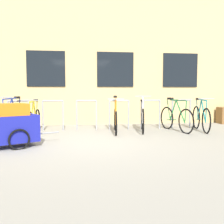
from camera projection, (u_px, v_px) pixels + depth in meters
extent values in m
plane|color=gray|center=(83.00, 142.00, 5.90)|extent=(42.00, 42.00, 0.00)
cube|color=tan|center=(81.00, 41.00, 11.68)|extent=(28.00, 5.82, 6.94)
cube|color=black|center=(46.00, 69.00, 8.74)|extent=(1.30, 0.04, 1.22)
cube|color=black|center=(115.00, 69.00, 9.04)|extent=(1.30, 0.04, 1.22)
cube|color=black|center=(180.00, 70.00, 9.34)|extent=(1.30, 0.04, 1.22)
cylinder|color=gray|center=(8.00, 116.00, 7.48)|extent=(0.05, 0.05, 0.89)
cylinder|color=gray|center=(29.00, 116.00, 7.55)|extent=(0.05, 0.05, 0.89)
cylinder|color=gray|center=(18.00, 101.00, 7.48)|extent=(0.59, 0.05, 0.05)
cylinder|color=gray|center=(43.00, 116.00, 7.60)|extent=(0.05, 0.05, 0.89)
cylinder|color=gray|center=(63.00, 116.00, 7.67)|extent=(0.05, 0.05, 0.89)
cylinder|color=gray|center=(53.00, 101.00, 7.60)|extent=(0.59, 0.05, 0.05)
cylinder|color=gray|center=(77.00, 115.00, 7.72)|extent=(0.05, 0.05, 0.89)
cylinder|color=gray|center=(96.00, 115.00, 7.80)|extent=(0.05, 0.05, 0.89)
cylinder|color=gray|center=(87.00, 101.00, 7.73)|extent=(0.59, 0.05, 0.05)
cylinder|color=gray|center=(110.00, 115.00, 7.85)|extent=(0.05, 0.05, 0.89)
cylinder|color=gray|center=(129.00, 115.00, 7.92)|extent=(0.05, 0.05, 0.89)
cylinder|color=gray|center=(119.00, 101.00, 7.85)|extent=(0.59, 0.05, 0.05)
cylinder|color=gray|center=(141.00, 115.00, 7.97)|extent=(0.05, 0.05, 0.89)
cylinder|color=gray|center=(160.00, 115.00, 8.05)|extent=(0.05, 0.05, 0.89)
cylinder|color=gray|center=(151.00, 100.00, 7.97)|extent=(0.59, 0.05, 0.05)
cylinder|color=gray|center=(172.00, 114.00, 8.10)|extent=(0.05, 0.05, 0.89)
cylinder|color=gray|center=(190.00, 114.00, 8.17)|extent=(0.05, 0.05, 0.89)
cylinder|color=gray|center=(181.00, 100.00, 8.10)|extent=(0.59, 0.05, 0.05)
torus|color=black|center=(167.00, 118.00, 8.00)|extent=(0.19, 0.70, 0.71)
torus|color=black|center=(186.00, 121.00, 7.07)|extent=(0.19, 0.70, 0.71)
cylinder|color=#1E7238|center=(180.00, 111.00, 7.31)|extent=(0.14, 0.47, 0.65)
cylinder|color=#1E7238|center=(173.00, 110.00, 7.66)|extent=(0.11, 0.35, 0.65)
cylinder|color=#1E7238|center=(177.00, 100.00, 7.43)|extent=(0.20, 0.75, 0.05)
cylinder|color=#1E7238|center=(171.00, 120.00, 7.77)|extent=(0.13, 0.49, 0.07)
cylinder|color=#1E7238|center=(169.00, 109.00, 7.90)|extent=(0.07, 0.20, 0.59)
cylinder|color=#1E7238|center=(186.00, 111.00, 7.07)|extent=(0.04, 0.08, 0.58)
cube|color=black|center=(170.00, 99.00, 7.79)|extent=(0.14, 0.22, 0.06)
cylinder|color=gray|center=(185.00, 100.00, 7.07)|extent=(0.44, 0.12, 0.03)
torus|color=black|center=(38.00, 120.00, 7.62)|extent=(0.06, 0.67, 0.67)
torus|color=black|center=(30.00, 124.00, 6.64)|extent=(0.06, 0.67, 0.67)
cylinder|color=yellow|center=(32.00, 113.00, 6.89)|extent=(0.05, 0.47, 0.66)
cylinder|color=yellow|center=(35.00, 112.00, 7.26)|extent=(0.05, 0.34, 0.63)
cylinder|color=yellow|center=(33.00, 101.00, 7.02)|extent=(0.06, 0.75, 0.06)
cylinder|color=yellow|center=(36.00, 122.00, 7.38)|extent=(0.04, 0.49, 0.07)
cylinder|color=yellow|center=(37.00, 111.00, 7.50)|extent=(0.03, 0.20, 0.58)
cylinder|color=yellow|center=(30.00, 113.00, 6.65)|extent=(0.03, 0.08, 0.59)
cube|color=black|center=(36.00, 100.00, 7.39)|extent=(0.11, 0.20, 0.06)
cylinder|color=gray|center=(30.00, 100.00, 6.65)|extent=(0.44, 0.04, 0.03)
torus|color=black|center=(20.00, 121.00, 7.52)|extent=(0.15, 0.65, 0.65)
torus|color=black|center=(4.00, 125.00, 6.45)|extent=(0.15, 0.65, 0.65)
cylinder|color=#233893|center=(8.00, 112.00, 6.72)|extent=(0.12, 0.51, 0.74)
cylinder|color=#233893|center=(15.00, 111.00, 7.14)|extent=(0.10, 0.39, 0.72)
cylinder|color=#233893|center=(11.00, 99.00, 6.87)|extent=(0.17, 0.83, 0.05)
cylinder|color=#233893|center=(17.00, 123.00, 7.25)|extent=(0.11, 0.53, 0.07)
cylinder|color=#233893|center=(19.00, 110.00, 7.40)|extent=(0.06, 0.20, 0.67)
cylinder|color=#233893|center=(4.00, 112.00, 6.45)|extent=(0.04, 0.08, 0.68)
cube|color=black|center=(17.00, 97.00, 7.28)|extent=(0.13, 0.21, 0.06)
cylinder|color=gray|center=(4.00, 97.00, 6.45)|extent=(0.44, 0.10, 0.03)
torus|color=black|center=(115.00, 120.00, 7.78)|extent=(0.11, 0.67, 0.67)
torus|color=black|center=(116.00, 124.00, 6.78)|extent=(0.11, 0.67, 0.67)
cylinder|color=orange|center=(116.00, 112.00, 7.03)|extent=(0.09, 0.48, 0.68)
cylinder|color=orange|center=(115.00, 110.00, 7.42)|extent=(0.07, 0.36, 0.73)
cylinder|color=orange|center=(116.00, 99.00, 7.17)|extent=(0.12, 0.77, 0.09)
cylinder|color=orange|center=(115.00, 121.00, 7.53)|extent=(0.08, 0.50, 0.07)
cylinder|color=orange|center=(115.00, 109.00, 7.66)|extent=(0.05, 0.20, 0.68)
cylinder|color=orange|center=(116.00, 112.00, 6.78)|extent=(0.04, 0.08, 0.62)
cube|color=black|center=(115.00, 97.00, 7.55)|extent=(0.12, 0.21, 0.06)
cylinder|color=gray|center=(116.00, 99.00, 6.78)|extent=(0.44, 0.07, 0.03)
torus|color=black|center=(142.00, 118.00, 7.98)|extent=(0.19, 0.72, 0.72)
torus|color=black|center=(143.00, 122.00, 7.01)|extent=(0.19, 0.72, 0.72)
cylinder|color=silver|center=(143.00, 110.00, 7.25)|extent=(0.13, 0.47, 0.73)
cylinder|color=silver|center=(142.00, 111.00, 7.63)|extent=(0.11, 0.34, 0.59)
cylinder|color=silver|center=(143.00, 100.00, 7.39)|extent=(0.19, 0.75, 0.17)
cylinder|color=silver|center=(142.00, 120.00, 7.74)|extent=(0.12, 0.49, 0.08)
cylinder|color=silver|center=(142.00, 110.00, 7.87)|extent=(0.07, 0.20, 0.53)
cylinder|color=silver|center=(143.00, 109.00, 7.01)|extent=(0.04, 0.08, 0.66)
cube|color=black|center=(142.00, 100.00, 7.76)|extent=(0.14, 0.22, 0.06)
cylinder|color=gray|center=(143.00, 96.00, 7.01)|extent=(0.44, 0.12, 0.03)
torus|color=black|center=(196.00, 117.00, 8.10)|extent=(0.16, 0.73, 0.73)
torus|color=black|center=(206.00, 121.00, 7.13)|extent=(0.16, 0.73, 0.73)
cylinder|color=teal|center=(203.00, 111.00, 7.38)|extent=(0.11, 0.47, 0.66)
cylinder|color=teal|center=(200.00, 110.00, 7.75)|extent=(0.09, 0.34, 0.63)
cylinder|color=teal|center=(202.00, 100.00, 7.51)|extent=(0.16, 0.74, 0.06)
cylinder|color=teal|center=(198.00, 119.00, 7.86)|extent=(0.10, 0.49, 0.08)
cylinder|color=teal|center=(197.00, 109.00, 7.99)|extent=(0.06, 0.20, 0.57)
cylinder|color=teal|center=(206.00, 110.00, 7.13)|extent=(0.04, 0.08, 0.59)
cube|color=black|center=(198.00, 99.00, 7.88)|extent=(0.13, 0.21, 0.06)
cylinder|color=gray|center=(206.00, 99.00, 7.13)|extent=(0.44, 0.10, 0.03)
cube|color=navy|center=(14.00, 128.00, 5.34)|extent=(1.08, 0.96, 0.56)
cube|color=orange|center=(9.00, 109.00, 5.25)|extent=(0.87, 0.83, 0.24)
torus|color=black|center=(10.00, 135.00, 5.62)|extent=(0.40, 0.25, 0.44)
torus|color=black|center=(19.00, 140.00, 5.09)|extent=(0.40, 0.25, 0.44)
cylinder|color=gray|center=(48.00, 133.00, 5.78)|extent=(0.50, 0.29, 0.03)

